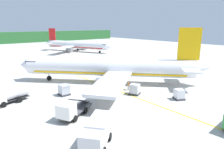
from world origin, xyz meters
TOP-DOWN VIEW (x-y plane):
  - ground at (0.00, 48.00)m, footprint 240.00×320.00m
  - airliner_foreground at (14.60, 20.41)m, footprint 31.53×32.80m
  - airliner_mid_apron at (35.99, 72.97)m, footprint 29.79×35.34m
  - service_truck_baggage at (-0.60, 10.32)m, footprint 6.58×4.90m
  - service_truck_catering at (-1.38, 2.94)m, footprint 6.10×5.51m
  - service_truck_pushback at (-5.68, 21.63)m, footprint 6.01×3.22m
  - cargo_container_near at (2.92, 19.45)m, footprint 1.84×1.84m
  - cargo_container_mid at (13.10, 11.65)m, footprint 2.40×2.40m
  - cargo_container_far at (17.10, 5.04)m, footprint 2.18×2.18m
  - crew_marshaller at (9.12, 12.92)m, footprint 0.44×0.55m
  - crew_loader_left at (13.97, 14.27)m, footprint 0.47×0.49m
  - apron_guide_line at (12.08, 15.82)m, footprint 0.30×60.00m

SIDE VIEW (x-z plane):
  - ground at x=0.00m, z-range -0.20..0.00m
  - apron_guide_line at x=12.08m, z-range 0.00..0.01m
  - cargo_container_far at x=17.10m, z-range -0.05..1.88m
  - crew_loader_left at x=13.97m, z-range 0.15..1.79m
  - crew_marshaller at x=9.12m, z-range 0.15..1.82m
  - cargo_container_mid at x=13.10m, z-range -0.06..2.03m
  - cargo_container_near at x=2.92m, z-range -0.06..2.07m
  - service_truck_baggage at x=-0.60m, z-range -0.16..2.50m
  - service_truck_pushback at x=-5.68m, z-range 0.19..2.59m
  - service_truck_catering at x=-1.38m, z-range 0.18..2.78m
  - airliner_mid_apron at x=35.99m, z-range -2.31..8.41m
  - airliner_foreground at x=14.60m, z-range -2.56..9.34m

